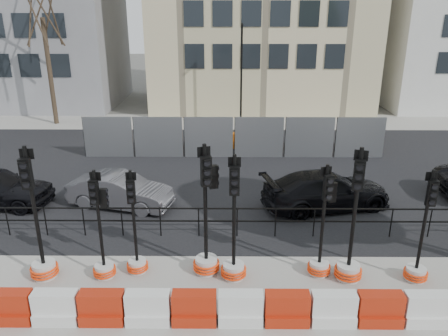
{
  "coord_description": "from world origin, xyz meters",
  "views": [
    {
      "loc": [
        -0.31,
        -10.99,
        6.79
      ],
      "look_at": [
        -0.42,
        3.0,
        1.65
      ],
      "focal_mm": 35.0,
      "sensor_mm": 36.0,
      "label": 1
    }
  ],
  "objects_px": {
    "traffic_signal_a": "(41,253)",
    "traffic_signal_h": "(418,259)",
    "traffic_signal_d": "(207,244)",
    "car_c": "(326,190)"
  },
  "relations": [
    {
      "from": "car_c",
      "to": "traffic_signal_d",
      "type": "bearing_deg",
      "value": 121.49
    },
    {
      "from": "traffic_signal_a",
      "to": "traffic_signal_d",
      "type": "xyz_separation_m",
      "value": [
        4.33,
        0.28,
        0.11
      ]
    },
    {
      "from": "traffic_signal_a",
      "to": "traffic_signal_h",
      "type": "height_order",
      "value": "traffic_signal_a"
    },
    {
      "from": "traffic_signal_a",
      "to": "car_c",
      "type": "xyz_separation_m",
      "value": [
        8.42,
        4.43,
        -0.09
      ]
    },
    {
      "from": "traffic_signal_h",
      "to": "traffic_signal_a",
      "type": "bearing_deg",
      "value": -179.41
    },
    {
      "from": "traffic_signal_a",
      "to": "traffic_signal_d",
      "type": "distance_m",
      "value": 4.34
    },
    {
      "from": "traffic_signal_a",
      "to": "car_c",
      "type": "bearing_deg",
      "value": 25.32
    },
    {
      "from": "traffic_signal_d",
      "to": "traffic_signal_h",
      "type": "height_order",
      "value": "traffic_signal_d"
    },
    {
      "from": "traffic_signal_d",
      "to": "car_c",
      "type": "bearing_deg",
      "value": 27.77
    },
    {
      "from": "traffic_signal_a",
      "to": "traffic_signal_h",
      "type": "bearing_deg",
      "value": -2.75
    }
  ]
}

